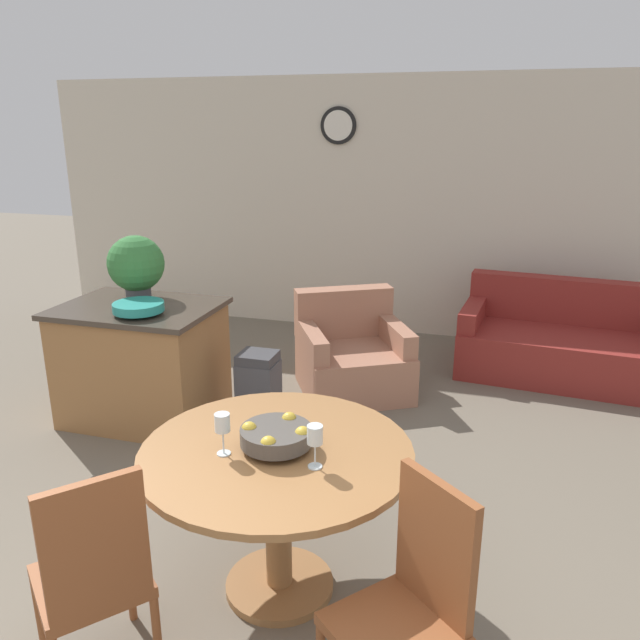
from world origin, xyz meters
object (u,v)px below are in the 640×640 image
(wine_glass_left, at_px, (222,425))
(teal_bowl, at_px, (139,307))
(armchair, at_px, (352,358))
(wine_glass_right, at_px, (315,437))
(kitchen_island, at_px, (143,362))
(dining_chair_near_right, at_px, (411,600))
(trash_bin, at_px, (259,392))
(dining_chair_near_left, at_px, (94,572))
(fruit_bowl, at_px, (276,435))
(couch, at_px, (566,345))
(dining_table, at_px, (277,482))
(potted_plant, at_px, (136,265))

(wine_glass_left, bearing_deg, teal_bowl, 132.48)
(armchair, bearing_deg, wine_glass_right, -109.20)
(kitchen_island, distance_m, armchair, 1.73)
(dining_chair_near_right, distance_m, trash_bin, 2.54)
(dining_chair_near_left, relative_size, wine_glass_right, 4.98)
(fruit_bowl, bearing_deg, armchair, 95.32)
(trash_bin, xyz_separation_m, couch, (2.30, 1.77, -0.01))
(wine_glass_right, xyz_separation_m, teal_bowl, (-1.74, 1.42, 0.04))
(fruit_bowl, height_order, couch, fruit_bowl)
(wine_glass_left, xyz_separation_m, trash_bin, (-0.51, 1.68, -0.62))
(dining_chair_near_right, bearing_deg, armchair, -31.49)
(teal_bowl, xyz_separation_m, trash_bin, (0.80, 0.25, -0.66))
(couch, bearing_deg, teal_bowl, -141.17)
(dining_chair_near_left, height_order, teal_bowl, teal_bowl)
(wine_glass_right, distance_m, teal_bowl, 2.25)
(dining_chair_near_left, xyz_separation_m, wine_glass_right, (0.73, 0.60, 0.39))
(dining_table, xyz_separation_m, teal_bowl, (-1.52, 1.32, 0.36))
(wine_glass_right, bearing_deg, teal_bowl, 140.75)
(fruit_bowl, bearing_deg, wine_glass_right, -25.64)
(kitchen_island, height_order, armchair, kitchen_island)
(fruit_bowl, distance_m, teal_bowl, 2.02)
(wine_glass_left, xyz_separation_m, couch, (1.78, 3.45, -0.64))
(dining_chair_near_left, xyz_separation_m, dining_chair_near_right, (1.22, 0.20, 0.00))
(trash_bin, relative_size, couch, 0.32)
(fruit_bowl, distance_m, armchair, 2.55)
(potted_plant, bearing_deg, dining_chair_near_left, -62.56)
(potted_plant, bearing_deg, fruit_bowl, -43.91)
(dining_chair_near_left, distance_m, armchair, 3.21)
(dining_chair_near_left, xyz_separation_m, kitchen_island, (-1.15, 2.22, -0.08))
(potted_plant, bearing_deg, armchair, 27.55)
(dining_chair_near_right, relative_size, fruit_bowl, 2.99)
(couch, bearing_deg, wine_glass_right, -105.80)
(dining_chair_near_left, distance_m, potted_plant, 2.77)
(trash_bin, height_order, armchair, armchair)
(wine_glass_left, distance_m, teal_bowl, 1.94)
(fruit_bowl, bearing_deg, teal_bowl, 139.14)
(wine_glass_left, relative_size, trash_bin, 0.33)
(dining_table, height_order, teal_bowl, teal_bowl)
(teal_bowl, height_order, potted_plant, potted_plant)
(dining_chair_near_right, xyz_separation_m, trash_bin, (-1.43, 2.08, -0.23))
(wine_glass_left, height_order, armchair, wine_glass_left)
(dining_table, relative_size, couch, 0.66)
(wine_glass_right, xyz_separation_m, couch, (1.35, 3.44, -0.64))
(dining_table, height_order, dining_chair_near_left, dining_chair_near_left)
(wine_glass_left, xyz_separation_m, potted_plant, (-1.54, 1.80, 0.25))
(dining_chair_near_left, bearing_deg, potted_plant, 68.53)
(fruit_bowl, height_order, teal_bowl, teal_bowl)
(wine_glass_left, height_order, kitchen_island, wine_glass_left)
(fruit_bowl, xyz_separation_m, wine_glass_left, (-0.21, -0.11, 0.08))
(fruit_bowl, distance_m, couch, 3.73)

